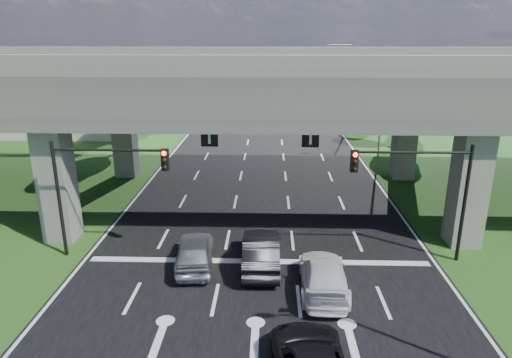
# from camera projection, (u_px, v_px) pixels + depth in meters

# --- Properties ---
(ground) EXTENTS (160.00, 160.00, 0.00)m
(ground) POSITION_uv_depth(u_px,v_px,m) (257.00, 301.00, 19.57)
(ground) COLOR #214D19
(ground) RESTS_ON ground
(road) EXTENTS (18.00, 120.00, 0.03)m
(road) POSITION_uv_depth(u_px,v_px,m) (261.00, 213.00, 29.10)
(road) COLOR black
(road) RESTS_ON ground
(overpass) EXTENTS (80.00, 15.00, 10.00)m
(overpass) POSITION_uv_depth(u_px,v_px,m) (262.00, 84.00, 28.61)
(overpass) COLOR #363331
(overpass) RESTS_ON ground
(warehouse) EXTENTS (20.00, 10.00, 4.00)m
(warehouse) POSITION_uv_depth(u_px,v_px,m) (42.00, 115.00, 53.06)
(warehouse) COLOR #9E9E99
(warehouse) RESTS_ON ground
(signal_right) EXTENTS (5.76, 0.54, 6.00)m
(signal_right) POSITION_uv_depth(u_px,v_px,m) (422.00, 181.00, 21.84)
(signal_right) COLOR black
(signal_right) RESTS_ON ground
(signal_left) EXTENTS (5.76, 0.54, 6.00)m
(signal_left) POSITION_uv_depth(u_px,v_px,m) (99.00, 178.00, 22.29)
(signal_left) COLOR black
(signal_left) RESTS_ON ground
(streetlight_far) EXTENTS (3.38, 0.25, 10.00)m
(streetlight_far) POSITION_uv_depth(u_px,v_px,m) (378.00, 94.00, 40.37)
(streetlight_far) COLOR gray
(streetlight_far) RESTS_ON ground
(streetlight_beyond) EXTENTS (3.38, 0.25, 10.00)m
(streetlight_beyond) POSITION_uv_depth(u_px,v_px,m) (349.00, 78.00, 55.62)
(streetlight_beyond) COLOR gray
(streetlight_beyond) RESTS_ON ground
(tree_left_near) EXTENTS (4.50, 4.50, 7.80)m
(tree_left_near) POSITION_uv_depth(u_px,v_px,m) (118.00, 102.00, 43.28)
(tree_left_near) COLOR black
(tree_left_near) RESTS_ON ground
(tree_left_mid) EXTENTS (3.91, 3.90, 6.76)m
(tree_left_mid) POSITION_uv_depth(u_px,v_px,m) (115.00, 97.00, 51.19)
(tree_left_mid) COLOR black
(tree_left_mid) RESTS_ON ground
(tree_left_far) EXTENTS (4.80, 4.80, 8.32)m
(tree_left_far) POSITION_uv_depth(u_px,v_px,m) (165.00, 82.00, 58.40)
(tree_left_far) COLOR black
(tree_left_far) RESTS_ON ground
(tree_right_near) EXTENTS (4.20, 4.20, 7.28)m
(tree_right_near) POSITION_uv_depth(u_px,v_px,m) (398.00, 103.00, 44.51)
(tree_right_near) COLOR black
(tree_right_near) RESTS_ON ground
(tree_right_mid) EXTENTS (3.91, 3.90, 6.76)m
(tree_right_mid) POSITION_uv_depth(u_px,v_px,m) (406.00, 96.00, 52.14)
(tree_right_mid) COLOR black
(tree_right_mid) RESTS_ON ground
(tree_right_far) EXTENTS (4.50, 4.50, 7.80)m
(tree_right_far) POSITION_uv_depth(u_px,v_px,m) (358.00, 83.00, 59.68)
(tree_right_far) COLOR black
(tree_right_far) RESTS_ON ground
(car_silver) EXTENTS (2.31, 4.70, 1.54)m
(car_silver) POSITION_uv_depth(u_px,v_px,m) (195.00, 251.00, 22.28)
(car_silver) COLOR #B4B7BD
(car_silver) RESTS_ON road
(car_dark) EXTENTS (1.85, 4.99, 1.63)m
(car_dark) POSITION_uv_depth(u_px,v_px,m) (261.00, 251.00, 22.17)
(car_dark) COLOR black
(car_dark) RESTS_ON road
(car_white) EXTENTS (2.22, 5.11, 1.47)m
(car_white) POSITION_uv_depth(u_px,v_px,m) (323.00, 275.00, 20.11)
(car_white) COLOR silver
(car_white) RESTS_ON road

